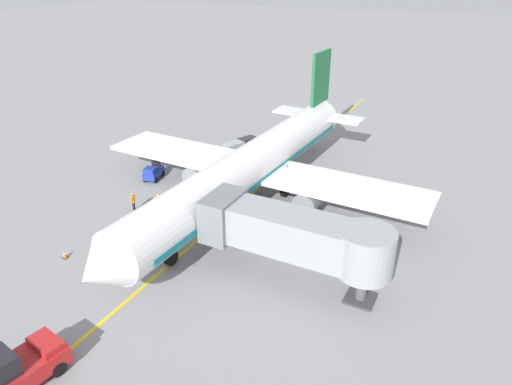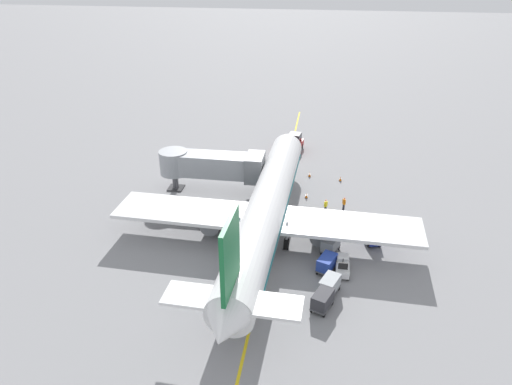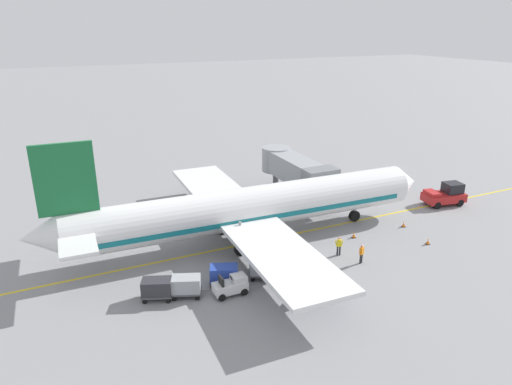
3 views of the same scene
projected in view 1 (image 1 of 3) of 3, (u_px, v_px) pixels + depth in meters
name	position (u px, v px, depth m)	size (l,w,h in m)	color
ground_plane	(239.00, 205.00, 39.36)	(400.00, 400.00, 0.00)	gray
gate_lead_in_line	(239.00, 205.00, 39.36)	(0.24, 80.00, 0.01)	gold
parked_airliner	(253.00, 165.00, 39.13)	(30.16, 37.29, 10.63)	white
jet_bridge	(293.00, 234.00, 28.60)	(12.42, 3.50, 4.98)	#93999E
pushback_tractor	(14.00, 369.00, 21.93)	(2.91, 4.71, 2.40)	#B21E1E
baggage_tug_lead	(210.00, 158.00, 47.20)	(1.29, 2.50, 1.62)	silver
baggage_tug_trailing	(153.00, 172.00, 43.93)	(1.83, 2.72, 1.62)	#1E339E
baggage_cart_front	(202.00, 169.00, 44.15)	(2.02, 2.95, 1.58)	#4C4C51
baggage_cart_second_in_train	(222.00, 158.00, 46.54)	(2.02, 2.95, 1.58)	#4C4C51
baggage_cart_third_in_train	(234.00, 148.00, 49.10)	(2.02, 2.95, 1.58)	#4C4C51
baggage_cart_tail_end	(247.00, 143.00, 50.47)	(2.02, 2.95, 1.58)	#4C4C51
ground_crew_wing_walker	(159.00, 202.00, 37.90)	(0.44, 0.67, 1.69)	#232328
ground_crew_loader	(133.00, 201.00, 38.04)	(0.37, 0.70, 1.69)	#232328
ground_crew_marshaller	(192.00, 180.00, 41.74)	(0.62, 0.52, 1.69)	#232328
safety_cone_nose_left	(65.00, 254.00, 32.13)	(0.36, 0.36, 0.59)	black
safety_cone_nose_right	(99.00, 275.00, 29.99)	(0.36, 0.36, 0.59)	black
safety_cone_wing_tip	(156.00, 233.00, 34.65)	(0.36, 0.36, 0.59)	black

